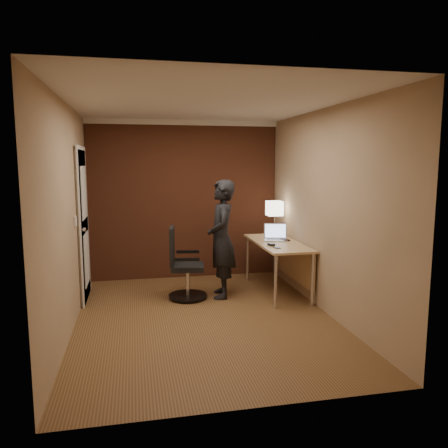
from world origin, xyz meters
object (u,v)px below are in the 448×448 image
at_px(laptop, 275,235).
at_px(mouse, 271,245).
at_px(office_chair, 183,268).
at_px(desk, 282,251).
at_px(phone, 277,248).
at_px(person, 222,239).
at_px(desk_lamp, 274,209).
at_px(wallet, 285,240).

distance_m(laptop, mouse, 0.47).
bearing_deg(mouse, office_chair, 153.27).
relative_size(desk, laptop, 3.92).
bearing_deg(phone, person, 138.19).
relative_size(mouse, phone, 0.87).
bearing_deg(mouse, desk_lamp, 53.08).
bearing_deg(wallet, office_chair, -176.47).
xyz_separation_m(laptop, phone, (-0.18, -0.59, -0.06)).
distance_m(office_chair, person, 0.65).
height_order(desk_lamp, phone, desk_lamp).
bearing_deg(wallet, desk, -138.94).
distance_m(desk_lamp, phone, 1.05).
distance_m(phone, office_chair, 1.30).
bearing_deg(wallet, person, -174.00).
relative_size(mouse, office_chair, 0.10).
xyz_separation_m(desk, laptop, (-0.04, 0.17, 0.19)).
height_order(desk_lamp, wallet, desk_lamp).
relative_size(desk_lamp, mouse, 5.35).
distance_m(desk_lamp, person, 1.13).
xyz_separation_m(phone, wallet, (0.29, 0.48, 0.01)).
distance_m(desk_lamp, laptop, 0.49).
xyz_separation_m(desk_lamp, mouse, (-0.29, -0.76, -0.40)).
relative_size(wallet, person, 0.07).
xyz_separation_m(mouse, office_chair, (-1.17, 0.22, -0.32)).
relative_size(desk, mouse, 15.00).
height_order(desk, mouse, mouse).
distance_m(wallet, office_chair, 1.52).
height_order(mouse, phone, mouse).
bearing_deg(laptop, office_chair, -171.55).
relative_size(phone, wallet, 1.05).
bearing_deg(desk, office_chair, -178.67).
xyz_separation_m(desk, office_chair, (-1.42, -0.03, -0.17)).
xyz_separation_m(mouse, phone, (0.02, -0.17, -0.01)).
bearing_deg(mouse, laptop, 48.65).
xyz_separation_m(laptop, wallet, (0.11, -0.11, -0.05)).
bearing_deg(desk_lamp, mouse, -110.80).
bearing_deg(desk, person, -177.30).
bearing_deg(phone, laptop, 61.42).
bearing_deg(laptop, desk, -75.39).
xyz_separation_m(desk, person, (-0.89, -0.04, 0.21)).
height_order(desk_lamp, laptop, desk_lamp).
bearing_deg(laptop, wallet, -45.24).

